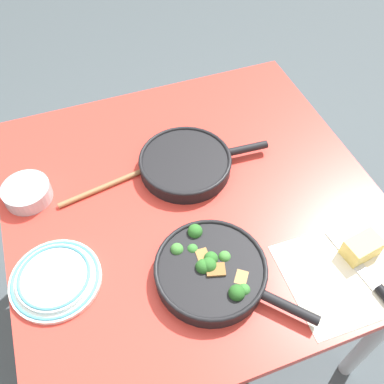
{
  "coord_description": "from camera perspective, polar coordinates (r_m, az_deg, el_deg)",
  "views": [
    {
      "loc": [
        -0.26,
        -0.7,
        1.7
      ],
      "look_at": [
        0.0,
        0.0,
        0.76
      ],
      "focal_mm": 40.0,
      "sensor_mm": 36.0,
      "label": 1
    }
  ],
  "objects": [
    {
      "name": "ground_plane",
      "position": [
        1.86,
        0.0,
        -14.72
      ],
      "size": [
        14.0,
        14.0,
        0.0
      ],
      "primitive_type": "plane",
      "color": "#424C51"
    },
    {
      "name": "dining_table_red",
      "position": [
        1.29,
        0.0,
        -2.85
      ],
      "size": [
        1.04,
        1.01,
        0.74
      ],
      "color": "red",
      "rests_on": "ground_plane"
    },
    {
      "name": "parchment_sheet",
      "position": [
        1.16,
        20.08,
        -10.07
      ],
      "size": [
        0.32,
        0.27,
        0.0
      ],
      "color": "silver",
      "rests_on": "dining_table_red"
    },
    {
      "name": "skillet_broccoli",
      "position": [
        1.06,
        2.65,
        -10.37
      ],
      "size": [
        0.33,
        0.35,
        0.07
      ],
      "rotation": [
        0.0,
        0.0,
        5.44
      ],
      "color": "black",
      "rests_on": "dining_table_red"
    },
    {
      "name": "cheese_block",
      "position": [
        1.17,
        21.72,
        -6.91
      ],
      "size": [
        0.1,
        0.07,
        0.05
      ],
      "color": "#E0C15B",
      "rests_on": "dining_table_red"
    },
    {
      "name": "skillet_eggs",
      "position": [
        1.27,
        -0.79,
        3.88
      ],
      "size": [
        0.4,
        0.27,
        0.05
      ],
      "rotation": [
        0.0,
        0.0,
        6.22
      ],
      "color": "black",
      "rests_on": "dining_table_red"
    },
    {
      "name": "prep_bowl_steel",
      "position": [
        1.29,
        -21.13,
        -0.06
      ],
      "size": [
        0.13,
        0.13,
        0.05
      ],
      "color": "#B7B7BC",
      "rests_on": "dining_table_red"
    },
    {
      "name": "wooden_spoon",
      "position": [
        1.27,
        -7.54,
        2.45
      ],
      "size": [
        0.38,
        0.09,
        0.02
      ],
      "rotation": [
        0.0,
        0.0,
        6.46
      ],
      "color": "#996B42",
      "rests_on": "dining_table_red"
    },
    {
      "name": "dinner_plate_stack",
      "position": [
        1.12,
        -17.8,
        -10.91
      ],
      "size": [
        0.23,
        0.23,
        0.03
      ],
      "color": "white",
      "rests_on": "dining_table_red"
    },
    {
      "name": "grater_knife",
      "position": [
        1.15,
        23.21,
        -11.24
      ],
      "size": [
        0.06,
        0.27,
        0.02
      ],
      "rotation": [
        0.0,
        0.0,
        1.68
      ],
      "color": "silver",
      "rests_on": "dining_table_red"
    }
  ]
}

